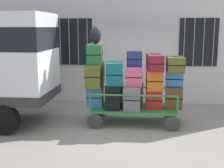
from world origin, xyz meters
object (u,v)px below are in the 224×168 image
object	(u,v)px
suitcase_center_bottom	(134,96)
suitcase_midright_middle	(154,80)
suitcase_midleft_middle	(114,73)
suitcase_center_middle	(134,76)
suitcase_midleft_bottom	(114,95)
backpack	(96,35)
suitcase_center_top	(134,59)
suitcase_left_bottom	(95,96)
suitcase_left_top	(95,54)
suitcase_right_top	(175,64)
suitcase_right_middle	(174,79)
suitcase_midright_bottom	(154,99)
luggage_cart	(134,110)
suitcase_midright_top	(155,62)
suitcase_right_bottom	(174,97)
suitcase_left_middle	(95,74)

from	to	relation	value
suitcase_center_bottom	suitcase_midright_middle	size ratio (longest dim) A/B	1.80
suitcase_midleft_middle	suitcase_center_middle	xyz separation A→B (m)	(0.51, -0.02, -0.06)
suitcase_midleft_bottom	backpack	xyz separation A→B (m)	(-0.48, 0.02, 1.55)
suitcase_center_bottom	backpack	bearing A→B (deg)	177.59
suitcase_center_top	suitcase_left_bottom	bearing A→B (deg)	176.43
suitcase_left_top	suitcase_right_top	distance (m)	2.05
suitcase_left_bottom	backpack	bearing A→B (deg)	-49.70
suitcase_center_middle	suitcase_right_middle	size ratio (longest dim) A/B	1.41
suitcase_midleft_bottom	suitcase_center_bottom	bearing A→B (deg)	-2.07
suitcase_midright_bottom	backpack	size ratio (longest dim) A/B	1.08
suitcase_left_bottom	suitcase_right_middle	bearing A→B (deg)	-0.07
luggage_cart	suitcase_midright_bottom	bearing A→B (deg)	-2.50
suitcase_right_top	suitcase_left_top	bearing A→B (deg)	178.13
suitcase_right_middle	suitcase_center_top	bearing A→B (deg)	-176.58
suitcase_left_bottom	suitcase_right_top	size ratio (longest dim) A/B	0.96
luggage_cart	suitcase_midright_top	bearing A→B (deg)	3.41
suitcase_center_middle	suitcase_midright_middle	world-z (taller)	suitcase_center_middle
suitcase_left_top	suitcase_midright_bottom	size ratio (longest dim) A/B	1.93
suitcase_midleft_bottom	suitcase_center_top	distance (m)	1.09
luggage_cart	suitcase_left_bottom	world-z (taller)	suitcase_left_bottom
suitcase_midleft_middle	suitcase_left_top	bearing A→B (deg)	175.60
suitcase_right_middle	suitcase_left_top	bearing A→B (deg)	-179.91
suitcase_center_middle	suitcase_midright_bottom	size ratio (longest dim) A/B	1.36
suitcase_midright_bottom	suitcase_right_top	distance (m)	1.04
suitcase_midright_top	suitcase_right_bottom	xyz separation A→B (m)	(0.51, -0.01, -0.90)
suitcase_center_top	suitcase_left_middle	bearing A→B (deg)	177.64
suitcase_right_bottom	suitcase_left_bottom	bearing A→B (deg)	179.49
suitcase_center_bottom	suitcase_center_middle	bearing A→B (deg)	90.00
suitcase_left_top	suitcase_midright_bottom	distance (m)	1.91
suitcase_left_middle	suitcase_right_top	size ratio (longest dim) A/B	1.54
suitcase_left_top	suitcase_midright_bottom	xyz separation A→B (m)	(1.53, -0.05, -1.15)
luggage_cart	suitcase_midleft_middle	xyz separation A→B (m)	(-0.51, -0.01, 0.96)
suitcase_left_top	suitcase_midright_middle	bearing A→B (deg)	-0.75
suitcase_left_bottom	suitcase_right_top	world-z (taller)	suitcase_right_top
suitcase_left_middle	suitcase_midleft_middle	world-z (taller)	suitcase_midleft_middle
suitcase_center_bottom	suitcase_right_top	xyz separation A→B (m)	(1.02, 0.00, 0.85)
suitcase_left_middle	suitcase_right_bottom	bearing A→B (deg)	0.09
suitcase_midright_bottom	suitcase_center_top	bearing A→B (deg)	-179.50
suitcase_left_middle	suitcase_right_top	xyz separation A→B (m)	(2.03, -0.05, 0.30)
suitcase_midright_middle	suitcase_midright_top	world-z (taller)	suitcase_midright_top
suitcase_left_middle	suitcase_center_bottom	bearing A→B (deg)	-3.08
suitcase_center_top	backpack	bearing A→B (deg)	178.33
suitcase_left_middle	suitcase_center_top	distance (m)	1.10
suitcase_left_bottom	suitcase_midright_middle	size ratio (longest dim) A/B	1.11
luggage_cart	suitcase_midright_middle	size ratio (longest dim) A/B	4.15
suitcase_left_middle	suitcase_midleft_middle	xyz separation A→B (m)	(0.51, -0.02, 0.05)
suitcase_midright_top	suitcase_right_middle	size ratio (longest dim) A/B	1.92
suitcase_center_bottom	suitcase_midright_top	bearing A→B (deg)	7.80
luggage_cart	suitcase_midleft_middle	size ratio (longest dim) A/B	2.88
suitcase_midleft_bottom	suitcase_midleft_middle	world-z (taller)	suitcase_midleft_middle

